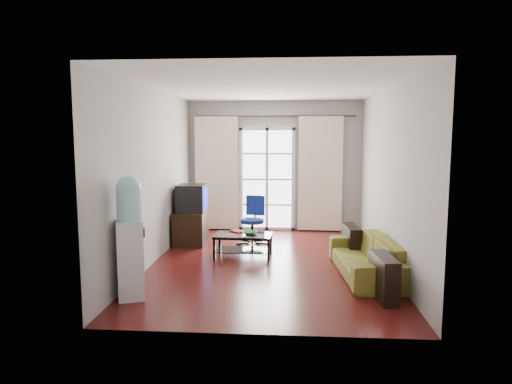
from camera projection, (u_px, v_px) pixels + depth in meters
The scene contains 20 objects.
floor at pixel (269, 263), 7.14m from camera, with size 5.20×5.20×0.00m, color #511513.
ceiling at pixel (269, 87), 6.81m from camera, with size 5.20×5.20×0.00m, color white.
wall_back at pixel (274, 166), 9.55m from camera, with size 3.60×0.02×2.70m, color #B3B0AB.
wall_front at pixel (257, 201), 4.41m from camera, with size 3.60×0.02×2.70m, color #B3B0AB.
wall_left at pixel (154, 176), 7.11m from camera, with size 0.02×5.20×2.70m, color #B3B0AB.
wall_right at pixel (388, 178), 6.85m from camera, with size 0.02×5.20×2.70m, color #B3B0AB.
french_door at pixel (267, 179), 9.54m from camera, with size 1.16×0.06×2.15m.
curtain_rod at pixel (274, 116), 9.33m from camera, with size 0.04×0.04×3.30m, color #4C3F2D.
curtain_left at pixel (217, 173), 9.54m from camera, with size 0.90×0.07×2.35m, color #FFF3CD.
curtain_right at pixel (320, 174), 9.39m from camera, with size 0.90×0.07×2.35m, color #FFF3CD.
radiator at pixel (312, 215), 9.52m from camera, with size 0.64×0.12×0.64m, color gray.
sofa at pixel (365, 257), 6.49m from camera, with size 0.86×1.90×0.54m, color brown.
coffee_table at pixel (243, 242), 7.47m from camera, with size 0.95×0.57×0.38m.
bowl at pixel (250, 233), 7.42m from camera, with size 0.25×0.25×0.06m, color #2E7F31.
book at pixel (233, 232), 7.60m from camera, with size 0.29×0.29×0.02m, color #B31916.
remote at pixel (252, 236), 7.32m from camera, with size 0.17×0.05×0.02m, color black.
tv_stand at pixel (191, 227), 8.43m from camera, with size 0.54×0.82×0.60m, color black.
crt_tv at pixel (190, 198), 8.37m from camera, with size 0.56×0.55×0.49m.
task_chair at pixel (253, 230), 8.36m from camera, with size 0.72×0.72×0.88m.
water_cooler at pixel (130, 235), 5.48m from camera, with size 0.39×0.39×1.51m.
Camera 1 is at (0.30, -6.95, 1.98)m, focal length 32.00 mm.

